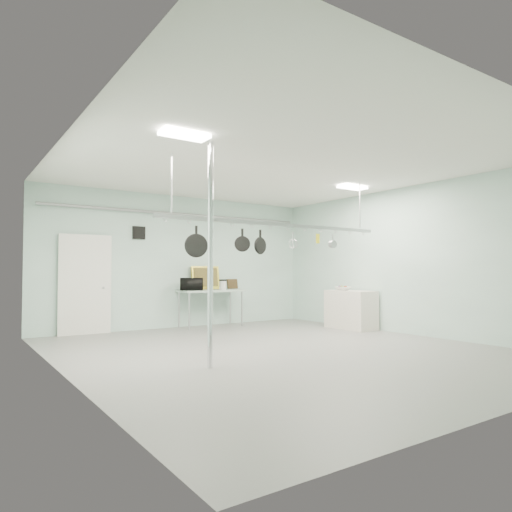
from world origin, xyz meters
TOP-DOWN VIEW (x-y plane):
  - floor at (0.00, 0.00)m, footprint 8.00×8.00m
  - ceiling at (0.00, 0.00)m, footprint 7.00×8.00m
  - back_wall at (0.00, 3.99)m, footprint 7.00×0.02m
  - right_wall at (3.49, 0.00)m, footprint 0.02×8.00m
  - door at (-2.30, 3.94)m, footprint 1.10×0.10m
  - wall_vent at (-1.10, 3.97)m, footprint 0.30×0.04m
  - conduit_pipe at (0.00, 3.90)m, footprint 6.60×0.07m
  - chrome_pole at (-1.70, -0.60)m, footprint 0.08×0.08m
  - prep_table at (0.60, 3.60)m, footprint 1.60×0.70m
  - side_cabinet at (3.15, 1.40)m, footprint 0.60×1.20m
  - pot_rack at (0.20, 0.30)m, footprint 4.80×0.06m
  - light_panel_left at (-2.20, -0.80)m, footprint 0.65×0.30m
  - light_panel_right at (2.40, 0.60)m, footprint 0.65×0.30m
  - microwave at (0.03, 3.53)m, footprint 0.64×0.55m
  - coffee_canister at (0.87, 3.49)m, footprint 0.20×0.20m
  - painting_large at (0.61, 3.90)m, footprint 0.79×0.17m
  - painting_small at (1.40, 3.90)m, footprint 0.30×0.09m
  - fruit_bowl at (3.13, 1.63)m, footprint 0.46×0.46m
  - skillet_left at (-1.47, 0.30)m, footprint 0.38×0.14m
  - skillet_mid at (-0.59, 0.30)m, footprint 0.26×0.19m
  - skillet_right at (-0.22, 0.30)m, footprint 0.31×0.14m
  - whisk at (0.52, 0.30)m, footprint 0.18×0.18m
  - grater at (1.13, 0.30)m, footprint 0.08×0.03m
  - saucepan at (1.52, 0.30)m, footprint 0.17×0.14m
  - fruit_cluster at (3.13, 1.63)m, footprint 0.24×0.24m

SIDE VIEW (x-z plane):
  - floor at x=0.00m, z-range 0.00..0.00m
  - side_cabinet at x=3.15m, z-range 0.00..0.90m
  - prep_table at x=0.60m, z-range 0.38..1.28m
  - fruit_bowl at x=3.13m, z-range 0.90..0.99m
  - fruit_cluster at x=3.13m, z-range 0.94..1.03m
  - coffee_canister at x=0.87m, z-range 0.91..1.12m
  - painting_small at x=1.40m, z-range 0.90..1.16m
  - door at x=-2.30m, z-range -0.05..2.15m
  - microwave at x=0.03m, z-range 0.91..1.20m
  - painting_large at x=0.61m, z-range 0.90..1.49m
  - back_wall at x=0.00m, z-range 0.00..3.20m
  - right_wall at x=3.49m, z-range 0.00..3.20m
  - chrome_pole at x=-1.70m, z-range 0.00..3.20m
  - skillet_left at x=-1.47m, z-range 1.57..2.09m
  - skillet_right at x=-0.22m, z-range 1.67..2.09m
  - skillet_mid at x=-0.59m, z-range 1.71..2.09m
  - whisk at x=0.52m, z-range 1.78..2.09m
  - saucepan at x=1.52m, z-range 1.82..2.09m
  - grater at x=1.13m, z-range 1.88..2.09m
  - pot_rack at x=0.20m, z-range 1.73..2.73m
  - wall_vent at x=-1.10m, z-range 2.10..2.40m
  - conduit_pipe at x=0.00m, z-range 2.71..2.79m
  - light_panel_left at x=-2.20m, z-range 3.14..3.19m
  - light_panel_right at x=2.40m, z-range 3.14..3.19m
  - ceiling at x=0.00m, z-range 3.18..3.20m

